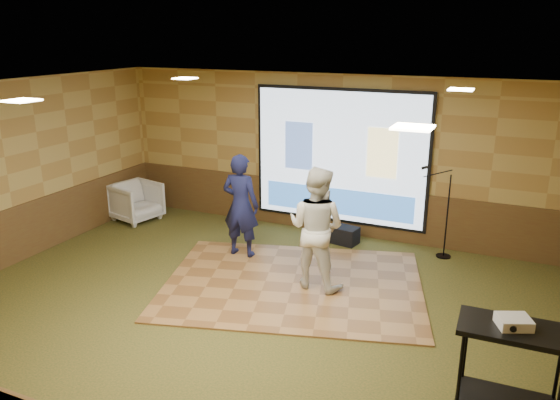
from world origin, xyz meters
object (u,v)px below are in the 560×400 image
at_px(mic_stand, 442,229).
at_px(duffel_bag, 344,235).
at_px(av_table, 512,355).
at_px(projector, 514,322).
at_px(banquet_chair, 136,202).
at_px(player_left, 241,205).
at_px(player_right, 316,228).
at_px(projector_screen, 339,158).
at_px(dance_floor, 293,284).

relative_size(mic_stand, duffel_bag, 3.16).
bearing_deg(mic_stand, av_table, -87.87).
bearing_deg(projector, av_table, -32.06).
relative_size(av_table, projector, 3.64).
xyz_separation_m(banquet_chair, duffel_bag, (4.28, 0.51, -0.24)).
distance_m(player_left, banquet_chair, 2.99).
bearing_deg(player_left, banquet_chair, -17.44).
bearing_deg(banquet_chair, player_right, -93.64).
bearing_deg(duffel_bag, projector_screen, 122.43).
relative_size(player_right, projector, 6.26).
relative_size(dance_floor, projector, 13.13).
height_order(projector_screen, av_table, projector_screen).
xyz_separation_m(av_table, mic_stand, (-1.20, 4.07, -0.28)).
bearing_deg(mic_stand, player_left, -170.66).
xyz_separation_m(mic_stand, duffel_bag, (-1.71, -0.09, -0.34)).
height_order(dance_floor, mic_stand, mic_stand).
relative_size(player_right, mic_stand, 1.17).
bearing_deg(av_table, mic_stand, 106.49).
relative_size(mic_stand, banquet_chair, 1.83).
height_order(mic_stand, duffel_bag, mic_stand).
bearing_deg(dance_floor, projector, -33.10).
height_order(dance_floor, banquet_chair, banquet_chair).
bearing_deg(banquet_chair, projector, -102.04).
bearing_deg(av_table, projector_screen, 125.88).
xyz_separation_m(dance_floor, player_left, (-1.25, 0.68, 0.90)).
bearing_deg(player_right, duffel_bag, -78.78).
xyz_separation_m(player_right, duffel_bag, (-0.15, 1.89, -0.80)).
height_order(projector_screen, duffel_bag, projector_screen).
bearing_deg(player_right, av_table, 149.75).
bearing_deg(player_right, mic_stand, -121.39).
bearing_deg(duffel_bag, player_right, -85.51).
distance_m(av_table, projector, 0.35).
distance_m(mic_stand, duffel_bag, 1.74).
height_order(player_left, mic_stand, player_left).
height_order(projector_screen, banquet_chair, projector_screen).
bearing_deg(av_table, projector, 171.10).
bearing_deg(player_left, av_table, 146.16).
xyz_separation_m(dance_floor, duffel_bag, (0.18, 1.97, 0.14)).
bearing_deg(banquet_chair, projector_screen, -63.02).
bearing_deg(projector_screen, av_table, -54.12).
relative_size(projector_screen, player_left, 1.88).
distance_m(dance_floor, banquet_chair, 4.36).
bearing_deg(banquet_chair, mic_stand, -70.51).
height_order(player_left, projector, player_left).
distance_m(player_right, projector, 3.44).
relative_size(player_left, duffel_bag, 3.55).
bearing_deg(projector, projector_screen, 102.54).
distance_m(dance_floor, mic_stand, 2.84).
bearing_deg(duffel_bag, dance_floor, -95.28).
relative_size(player_right, av_table, 1.72).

